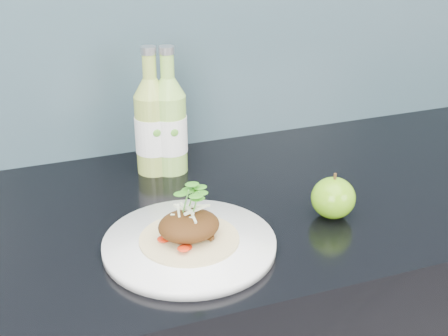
{
  "coord_description": "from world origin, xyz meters",
  "views": [
    {
      "loc": [
        -0.34,
        0.78,
        1.42
      ],
      "look_at": [
        -0.02,
        1.63,
        1.0
      ],
      "focal_mm": 50.0,
      "sensor_mm": 36.0,
      "label": 1
    }
  ],
  "objects_px": {
    "dinner_plate": "(189,244)",
    "cider_bottle_left": "(152,126)",
    "green_apple": "(333,198)",
    "cider_bottle_right": "(170,126)"
  },
  "relations": [
    {
      "from": "cider_bottle_right",
      "to": "green_apple",
      "type": "bearing_deg",
      "value": -74.97
    },
    {
      "from": "dinner_plate",
      "to": "cider_bottle_right",
      "type": "xyz_separation_m",
      "value": [
        0.05,
        0.29,
        0.09
      ]
    },
    {
      "from": "green_apple",
      "to": "cider_bottle_right",
      "type": "height_order",
      "value": "cider_bottle_right"
    },
    {
      "from": "dinner_plate",
      "to": "cider_bottle_left",
      "type": "distance_m",
      "value": 0.31
    },
    {
      "from": "green_apple",
      "to": "cider_bottle_right",
      "type": "xyz_separation_m",
      "value": [
        -0.21,
        0.28,
        0.06
      ]
    },
    {
      "from": "green_apple",
      "to": "cider_bottle_left",
      "type": "height_order",
      "value": "cider_bottle_left"
    },
    {
      "from": "cider_bottle_right",
      "to": "cider_bottle_left",
      "type": "bearing_deg",
      "value": 141.06
    },
    {
      "from": "green_apple",
      "to": "cider_bottle_right",
      "type": "relative_size",
      "value": 0.33
    },
    {
      "from": "cider_bottle_left",
      "to": "cider_bottle_right",
      "type": "distance_m",
      "value": 0.03
    },
    {
      "from": "green_apple",
      "to": "cider_bottle_right",
      "type": "bearing_deg",
      "value": 126.77
    }
  ]
}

